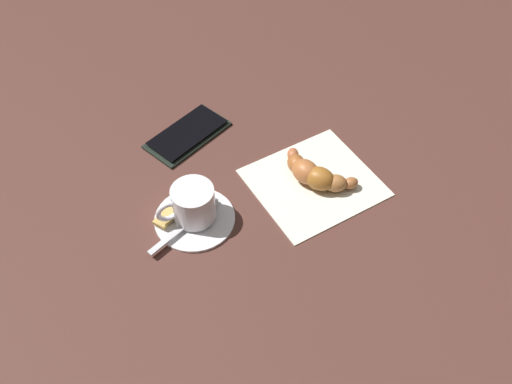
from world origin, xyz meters
The scene contains 8 objects.
ground_plane centered at (0.00, 0.00, 0.00)m, with size 1.80×1.80×0.00m, color #4F2D26.
saucer centered at (0.11, 0.02, 0.00)m, with size 0.12×0.12×0.01m, color white.
espresso_cup centered at (0.11, 0.02, 0.04)m, with size 0.09×0.06×0.06m.
teaspoon centered at (0.11, 0.02, 0.01)m, with size 0.13×0.08×0.01m.
sugar_packet centered at (0.14, 0.00, 0.01)m, with size 0.07×0.02×0.01m, color tan.
napkin centered at (-0.08, 0.01, 0.00)m, with size 0.19×0.17×0.00m, color silver.
croissant centered at (-0.08, 0.01, 0.02)m, with size 0.10×0.12×0.04m.
cell_phone centered at (0.08, -0.16, 0.01)m, with size 0.16×0.13×0.01m.
Camera 1 is at (0.19, 0.53, 0.66)m, focal length 38.94 mm.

